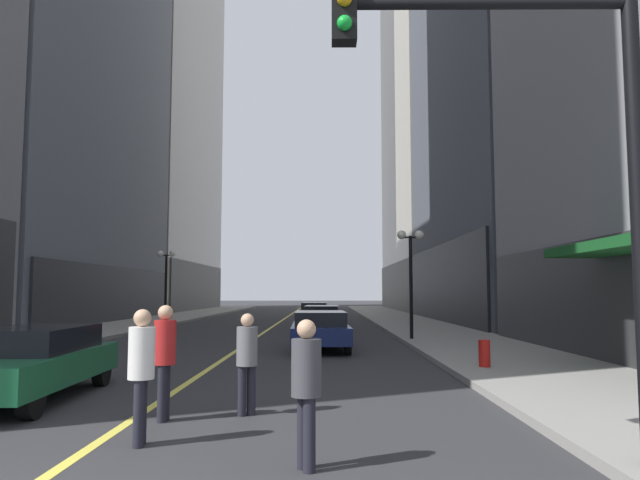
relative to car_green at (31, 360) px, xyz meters
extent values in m
plane|color=#2D2D30|center=(2.42, 27.94, -0.72)|extent=(200.00, 200.00, 0.00)
cube|color=gray|center=(-5.83, 27.94, -0.65)|extent=(4.50, 78.00, 0.15)
cube|color=gray|center=(10.67, 27.94, -0.65)|extent=(4.50, 78.00, 0.15)
cube|color=#E5D64C|center=(2.42, 27.94, -0.72)|extent=(0.16, 70.00, 0.01)
cube|color=slate|center=(-13.55, 27.44, 14.27)|extent=(10.95, 24.00, 29.97)
cube|color=#212327|center=(-8.18, 27.44, 1.08)|extent=(0.50, 22.80, 3.60)
cube|color=#3A3935|center=(-8.18, 52.94, 1.78)|extent=(0.50, 24.70, 5.00)
cube|color=#2C2C2E|center=(13.02, 3.94, 1.01)|extent=(0.50, 20.90, 3.46)
cube|color=black|center=(13.02, 27.44, 1.78)|extent=(0.50, 22.80, 5.00)
cube|color=#403C35|center=(13.02, 52.94, 1.78)|extent=(0.50, 24.70, 5.00)
cube|color=#196038|center=(0.00, -0.07, -0.13)|extent=(1.99, 4.80, 0.55)
cube|color=black|center=(-0.01, 0.17, 0.35)|extent=(1.69, 2.71, 0.50)
cylinder|color=black|center=(0.85, -1.69, -0.40)|extent=(0.25, 0.65, 0.64)
cylinder|color=black|center=(0.71, 1.62, -0.40)|extent=(0.25, 0.65, 0.64)
cylinder|color=black|center=(-0.84, 1.55, -0.40)|extent=(0.25, 0.65, 0.64)
cube|color=#141E4C|center=(5.25, 9.42, -0.13)|extent=(2.03, 4.83, 0.55)
cube|color=black|center=(5.25, 9.19, 0.35)|extent=(1.74, 2.72, 0.50)
cylinder|color=black|center=(4.37, 11.07, -0.40)|extent=(0.24, 0.65, 0.64)
cylinder|color=black|center=(6.03, 11.12, -0.40)|extent=(0.24, 0.65, 0.64)
cylinder|color=black|center=(4.47, 7.73, -0.40)|extent=(0.24, 0.65, 0.64)
cylinder|color=black|center=(6.12, 7.77, -0.40)|extent=(0.24, 0.65, 0.64)
cube|color=maroon|center=(5.28, 18.03, -0.13)|extent=(1.95, 4.81, 0.55)
cube|color=black|center=(5.27, 17.80, 0.35)|extent=(1.67, 2.71, 0.50)
cylinder|color=black|center=(4.54, 19.72, -0.40)|extent=(0.24, 0.65, 0.64)
cylinder|color=black|center=(6.11, 19.67, -0.40)|extent=(0.24, 0.65, 0.64)
cylinder|color=black|center=(4.44, 16.39, -0.40)|extent=(0.24, 0.65, 0.64)
cylinder|color=black|center=(6.01, 16.34, -0.40)|extent=(0.24, 0.65, 0.64)
cube|color=#B21919|center=(4.79, 26.67, -0.13)|extent=(1.87, 4.63, 0.55)
cube|color=black|center=(4.78, 26.45, 0.35)|extent=(1.60, 2.61, 0.50)
cylinder|color=black|center=(4.10, 28.30, -0.40)|extent=(0.24, 0.65, 0.64)
cylinder|color=black|center=(5.58, 28.25, -0.40)|extent=(0.24, 0.65, 0.64)
cylinder|color=black|center=(4.00, 25.10, -0.40)|extent=(0.24, 0.65, 0.64)
cylinder|color=black|center=(5.48, 25.05, -0.40)|extent=(0.24, 0.65, 0.64)
cylinder|color=black|center=(5.23, -4.34, -0.32)|extent=(0.14, 0.14, 0.81)
cylinder|color=black|center=(5.16, -4.20, -0.32)|extent=(0.14, 0.14, 0.81)
cylinder|color=#3F3F44|center=(5.20, -4.27, 0.41)|extent=(0.46, 0.46, 0.64)
sphere|color=tan|center=(5.20, -4.27, 0.83)|extent=(0.22, 0.22, 0.22)
cylinder|color=black|center=(2.94, -1.69, -0.29)|extent=(0.14, 0.14, 0.86)
cylinder|color=black|center=(2.93, -1.85, -0.29)|extent=(0.14, 0.14, 0.86)
cylinder|color=#B21E1E|center=(2.93, -1.77, 0.48)|extent=(0.36, 0.36, 0.68)
sphere|color=tan|center=(2.93, -1.77, 0.93)|extent=(0.23, 0.23, 0.23)
cylinder|color=black|center=(4.22, -1.30, -0.33)|extent=(0.14, 0.14, 0.79)
cylinder|color=black|center=(4.08, -1.37, -0.33)|extent=(0.14, 0.14, 0.79)
cylinder|color=slate|center=(4.15, -1.34, 0.38)|extent=(0.46, 0.46, 0.62)
sphere|color=tan|center=(4.15, -1.34, 0.80)|extent=(0.21, 0.21, 0.21)
cylinder|color=black|center=(3.01, -3.16, -0.30)|extent=(0.14, 0.14, 0.85)
cylinder|color=black|center=(3.03, -3.32, -0.30)|extent=(0.14, 0.14, 0.85)
cylinder|color=silver|center=(3.02, -3.24, 0.46)|extent=(0.37, 0.37, 0.67)
sphere|color=tan|center=(3.02, -3.24, 0.91)|extent=(0.23, 0.23, 0.23)
cylinder|color=black|center=(8.82, -4.61, 2.03)|extent=(0.18, 0.18, 5.50)
cylinder|color=black|center=(7.22, -4.61, 4.48)|extent=(3.20, 0.12, 0.12)
cube|color=black|center=(5.62, -4.61, 4.48)|extent=(0.28, 0.24, 0.90)
sphere|color=green|center=(5.62, -4.75, 4.20)|extent=(0.17, 0.17, 0.17)
cylinder|color=black|center=(-3.98, 24.06, 1.38)|extent=(0.14, 0.14, 4.20)
cylinder|color=black|center=(-3.98, 24.06, 3.43)|extent=(0.80, 0.06, 0.06)
sphere|color=white|center=(-4.33, 24.06, 3.53)|extent=(0.36, 0.36, 0.36)
sphere|color=white|center=(-3.63, 24.06, 3.53)|extent=(0.36, 0.36, 0.36)
cylinder|color=black|center=(8.82, 12.55, 1.38)|extent=(0.14, 0.14, 4.20)
cylinder|color=black|center=(8.82, 12.55, 3.43)|extent=(0.80, 0.06, 0.06)
sphere|color=white|center=(8.47, 12.55, 3.53)|extent=(0.36, 0.36, 0.36)
sphere|color=white|center=(9.17, 12.55, 3.53)|extent=(0.36, 0.36, 0.36)
cylinder|color=red|center=(9.32, 3.75, -0.32)|extent=(0.28, 0.28, 0.80)
camera|label=1|loc=(5.40, -11.05, 1.25)|focal=33.40mm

